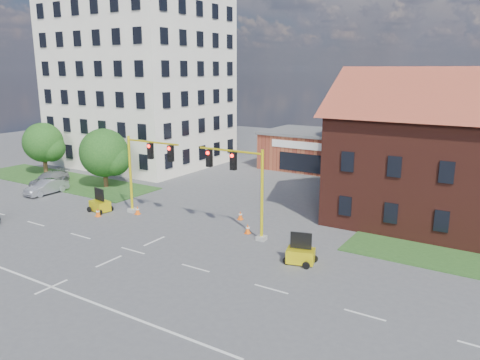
{
  "coord_description": "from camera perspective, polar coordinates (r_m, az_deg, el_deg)",
  "views": [
    {
      "loc": [
        20.64,
        -19.96,
        11.27
      ],
      "look_at": [
        1.77,
        10.0,
        2.84
      ],
      "focal_mm": 35.0,
      "sensor_mm": 36.0,
      "label": 1
    }
  ],
  "objects": [
    {
      "name": "tree_large",
      "position": [
        49.25,
        15.96,
        7.24
      ],
      "size": [
        7.9,
        7.52,
        10.47
      ],
      "color": "#382214",
      "rests_on": "ground"
    },
    {
      "name": "trailer_west",
      "position": [
        39.47,
        -16.7,
        -2.91
      ],
      "size": [
        1.8,
        1.37,
        1.85
      ],
      "rotation": [
        0.0,
        0.0,
        -0.19
      ],
      "color": "yellow",
      "rests_on": "ground"
    },
    {
      "name": "cone_d",
      "position": [
        35.91,
        0.05,
        -4.33
      ],
      "size": [
        0.4,
        0.4,
        0.7
      ],
      "color": "#EE570C",
      "rests_on": "ground"
    },
    {
      "name": "tree_nw_front",
      "position": [
        46.69,
        -15.98,
        3.02
      ],
      "size": [
        4.89,
        4.66,
        5.76
      ],
      "color": "#382214",
      "rests_on": "ground"
    },
    {
      "name": "brick_shop",
      "position": [
        54.8,
        9.64,
        3.64
      ],
      "size": [
        12.4,
        8.4,
        4.3
      ],
      "color": "maroon",
      "rests_on": "ground"
    },
    {
      "name": "trailer_east",
      "position": [
        28.24,
        7.4,
        -8.97
      ],
      "size": [
        1.86,
        1.49,
        1.85
      ],
      "rotation": [
        0.0,
        0.0,
        0.28
      ],
      "color": "yellow",
      "rests_on": "ground"
    },
    {
      "name": "cone_c",
      "position": [
        32.96,
        0.94,
        -5.98
      ],
      "size": [
        0.4,
        0.4,
        0.7
      ],
      "color": "#EE570C",
      "rests_on": "ground"
    },
    {
      "name": "sedan_silver_front",
      "position": [
        46.63,
        -22.52,
        -0.8
      ],
      "size": [
        1.4,
        4.01,
        1.32
      ],
      "primitive_type": "imported",
      "rotation": [
        0.0,
        0.0,
        -0.0
      ],
      "color": "#95979C",
      "rests_on": "ground"
    },
    {
      "name": "signal_mast_west",
      "position": [
        36.77,
        -11.47,
        1.59
      ],
      "size": [
        5.3,
        0.6,
        6.2
      ],
      "color": "gray",
      "rests_on": "ground"
    },
    {
      "name": "cone_b",
      "position": [
        38.06,
        -12.38,
        -3.62
      ],
      "size": [
        0.4,
        0.4,
        0.7
      ],
      "color": "#EE570C",
      "rests_on": "ground"
    },
    {
      "name": "office_block",
      "position": [
        58.35,
        -12.22,
        12.16
      ],
      "size": [
        18.4,
        15.4,
        20.6
      ],
      "color": "silver",
      "rests_on": "ground"
    },
    {
      "name": "grass_verge_nw",
      "position": [
        51.72,
        -20.86,
        -0.04
      ],
      "size": [
        22.0,
        6.0,
        0.08
      ],
      "primitive_type": "cube",
      "color": "#22481B",
      "rests_on": "ground"
    },
    {
      "name": "cone_a",
      "position": [
        38.28,
        -16.95,
        -3.8
      ],
      "size": [
        0.4,
        0.4,
        0.7
      ],
      "color": "#EE570C",
      "rests_on": "ground"
    },
    {
      "name": "sedan_silver_rear",
      "position": [
        49.93,
        -22.23,
        0.12
      ],
      "size": [
        2.9,
        4.89,
        1.33
      ],
      "primitive_type": "imported",
      "rotation": [
        0.0,
        0.0,
        0.24
      ],
      "color": "#95979C",
      "rests_on": "ground"
    },
    {
      "name": "lane_markings",
      "position": [
        28.99,
        -17.16,
        -10.1
      ],
      "size": [
        60.0,
        36.0,
        0.01
      ],
      "primitive_type": null,
      "color": "silver",
      "rests_on": "ground"
    },
    {
      "name": "grass_verge_ne",
      "position": [
        31.17,
        25.4,
        -9.08
      ],
      "size": [
        14.0,
        4.0,
        0.08
      ],
      "primitive_type": "cube",
      "color": "#22481B",
      "rests_on": "ground"
    },
    {
      "name": "signal_mast_east",
      "position": [
        31.51,
        0.11,
        -0.09
      ],
      "size": [
        5.3,
        0.6,
        6.2
      ],
      "color": "gray",
      "rests_on": "ground"
    },
    {
      "name": "ground",
      "position": [
        30.84,
        -12.92,
        -8.4
      ],
      "size": [
        120.0,
        120.0,
        0.0
      ],
      "primitive_type": "plane",
      "color": "#494A4C",
      "rests_on": "ground"
    },
    {
      "name": "pickup_white",
      "position": [
        36.94,
        15.44,
        -3.62
      ],
      "size": [
        5.65,
        2.84,
        1.53
      ],
      "primitive_type": "imported",
      "rotation": [
        0.0,
        0.0,
        1.52
      ],
      "color": "white",
      "rests_on": "ground"
    },
    {
      "name": "tree_nw_rear",
      "position": [
        54.76,
        -22.66,
        4.08
      ],
      "size": [
        4.46,
        4.25,
        5.66
      ],
      "color": "#382214",
      "rests_on": "ground"
    }
  ]
}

